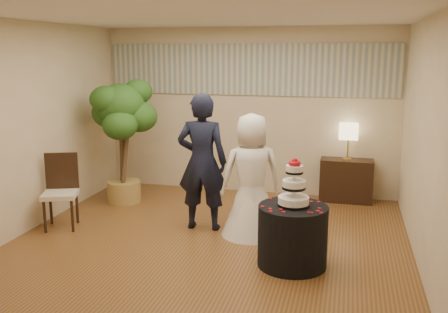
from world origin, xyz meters
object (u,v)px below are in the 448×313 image
(groom, at_px, (202,162))
(ficus_tree, at_px, (122,141))
(console, at_px, (346,180))
(side_chair, at_px, (60,192))
(cake_table, at_px, (292,236))
(table_lamp, at_px, (348,142))
(bride, at_px, (251,175))
(wedding_cake, at_px, (294,182))

(groom, distance_m, ficus_tree, 1.81)
(console, xyz_separation_m, side_chair, (-3.79, -2.25, 0.16))
(cake_table, height_order, table_lamp, table_lamp)
(side_chair, bearing_deg, console, 10.41)
(bride, height_order, wedding_cake, bride)
(wedding_cake, height_order, ficus_tree, ficus_tree)
(groom, height_order, ficus_tree, ficus_tree)
(groom, bearing_deg, side_chair, 9.41)
(table_lamp, distance_m, ficus_tree, 3.60)
(wedding_cake, relative_size, console, 0.66)
(bride, distance_m, table_lamp, 2.23)
(console, height_order, table_lamp, table_lamp)
(groom, bearing_deg, console, -141.47)
(groom, relative_size, ficus_tree, 0.93)
(bride, xyz_separation_m, cake_table, (0.64, -0.85, -0.46))
(cake_table, distance_m, side_chair, 3.27)
(console, relative_size, table_lamp, 1.44)
(cake_table, distance_m, wedding_cake, 0.63)
(side_chair, bearing_deg, groom, -6.28)
(table_lamp, bearing_deg, ficus_tree, -165.24)
(bride, xyz_separation_m, wedding_cake, (0.64, -0.85, 0.17))
(bride, xyz_separation_m, side_chair, (-2.59, -0.39, -0.30))
(wedding_cake, bearing_deg, groom, 145.05)
(cake_table, xyz_separation_m, table_lamp, (0.56, 2.72, 0.63))
(bride, height_order, ficus_tree, ficus_tree)
(wedding_cake, xyz_separation_m, side_chair, (-3.23, 0.46, -0.47))
(groom, distance_m, table_lamp, 2.60)
(cake_table, bearing_deg, table_lamp, 78.37)
(bride, relative_size, table_lamp, 2.81)
(console, distance_m, table_lamp, 0.64)
(ficus_tree, bearing_deg, side_chair, -102.98)
(wedding_cake, bearing_deg, bride, 127.14)
(groom, xyz_separation_m, wedding_cake, (1.34, -0.94, 0.05))
(groom, xyz_separation_m, console, (1.90, 1.78, -0.59))
(cake_table, bearing_deg, ficus_tree, 148.42)
(cake_table, distance_m, ficus_tree, 3.50)
(ficus_tree, bearing_deg, groom, -28.54)
(console, height_order, ficus_tree, ficus_tree)
(table_lamp, distance_m, side_chair, 4.44)
(ficus_tree, bearing_deg, table_lamp, 14.76)
(console, bearing_deg, side_chair, -149.02)
(wedding_cake, xyz_separation_m, console, (0.56, 2.72, -0.63))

